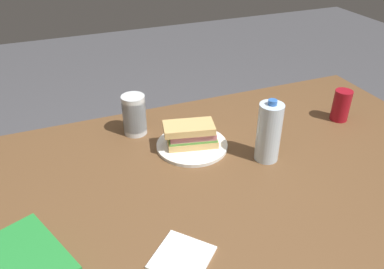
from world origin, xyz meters
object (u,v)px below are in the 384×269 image
Objects in this scene: soda_can_red at (341,105)px; plastic_cup_stack at (134,115)px; sandwich at (191,134)px; water_bottle_tall at (269,132)px; paper_plate at (192,145)px; chip_bag at (28,267)px; dining_table at (200,198)px.

soda_can_red is 0.79m from plastic_cup_stack.
sandwich is at bearing -2.91° from soda_can_red.
sandwich is at bearing -36.40° from water_bottle_tall.
paper_plate is 1.24× the size of sandwich.
plastic_cup_stack reaches higher than chip_bag.
water_bottle_tall is (-0.74, -0.21, 0.07)m from chip_bag.
soda_can_red is at bearing 83.08° from chip_bag.
chip_bag is 1.54× the size of plastic_cup_stack.
plastic_cup_stack reaches higher than paper_plate.
chip_bag is (0.50, 0.18, 0.11)m from dining_table.
plastic_cup_stack reaches higher than soda_can_red.
chip_bag reaches higher than paper_plate.
water_bottle_tall is at bearing 138.63° from plastic_cup_stack.
chip_bag is (0.54, 0.36, -0.02)m from sandwich.
paper_plate is at bearing -37.12° from water_bottle_tall.
dining_table is 12.50× the size of plastic_cup_stack.
sandwich is 0.86× the size of chip_bag.
plastic_cup_stack is at bearing -46.12° from paper_plate.
dining_table is 0.54m from chip_bag.
water_bottle_tall is at bearing 82.60° from chip_bag.
soda_can_red is 0.42m from water_bottle_tall.
chip_bag is (0.54, 0.36, 0.03)m from paper_plate.
water_bottle_tall reaches higher than sandwich.
soda_can_red is at bearing 176.98° from paper_plate.
dining_table is 9.38× the size of sandwich.
water_bottle_tall reaches higher than dining_table.
plastic_cup_stack is at bearing -14.45° from soda_can_red.
water_bottle_tall is at bearing 142.88° from paper_plate.
paper_plate is at bearing -3.02° from soda_can_red.
paper_plate is at bearing 133.88° from plastic_cup_stack.
water_bottle_tall is 0.48m from plastic_cup_stack.
plastic_cup_stack is at bearing -71.41° from dining_table.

